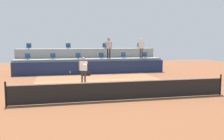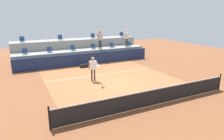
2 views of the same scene
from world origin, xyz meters
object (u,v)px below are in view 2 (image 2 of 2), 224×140
stadium_chair_lower_mid_left (73,48)px  spectator_with_hat (100,37)px  stadium_chair_lower_right (112,45)px  stadium_chair_upper_right (93,36)px  stadium_chair_upper_left (60,38)px  stadium_chair_lower_far_left (25,52)px  spectator_leaning_on_rail (127,37)px  tennis_ball (84,73)px  stadium_chair_upper_far_left (22,40)px  stadium_chair_upper_far_right (122,35)px  stadium_chair_lower_far_right (129,44)px  stadium_chair_lower_left (49,50)px  equipment_bag (84,66)px  tennis_player (93,66)px  stadium_chair_lower_mid_right (93,47)px

stadium_chair_lower_mid_left → spectator_with_hat: spectator_with_hat is taller
stadium_chair_lower_right → stadium_chair_upper_right: size_ratio=1.00×
stadium_chair_lower_mid_left → stadium_chair_upper_left: stadium_chair_upper_left is taller
stadium_chair_lower_far_left → spectator_leaning_on_rail: (10.07, -0.38, 0.88)m
tennis_ball → stadium_chair_upper_far_left: bearing=110.4°
stadium_chair_upper_far_left → spectator_with_hat: (7.02, -2.18, 0.08)m
stadium_chair_upper_right → stadium_chair_upper_far_right: 3.60m
stadium_chair_lower_far_right → stadium_chair_upper_right: size_ratio=1.00×
stadium_chair_lower_left → equipment_bag: 3.57m
spectator_with_hat → spectator_leaning_on_rail: 3.08m
stadium_chair_upper_left → stadium_chair_upper_far_right: 7.14m
spectator_leaning_on_rail → stadium_chair_lower_right: bearing=166.4°
stadium_chair_upper_far_left → stadium_chair_upper_left: (3.57, 0.00, 0.00)m
stadium_chair_upper_far_left → tennis_player: stadium_chair_upper_far_left is taller
stadium_chair_lower_far_left → tennis_ball: stadium_chair_lower_far_left is taller
stadium_chair_lower_far_right → spectator_leaning_on_rail: size_ratio=0.29×
stadium_chair_lower_left → stadium_chair_upper_right: bearing=19.9°
stadium_chair_lower_far_left → tennis_ball: bearing=-64.9°
stadium_chair_upper_left → stadium_chair_lower_far_left: bearing=-153.0°
stadium_chair_lower_mid_left → spectator_leaning_on_rail: (5.78, -0.38, 0.88)m
stadium_chair_lower_left → stadium_chair_lower_mid_right: size_ratio=1.00×
spectator_with_hat → stadium_chair_lower_mid_left: bearing=171.9°
stadium_chair_lower_mid_left → equipment_bag: size_ratio=0.68×
stadium_chair_upper_left → tennis_ball: 8.60m
stadium_chair_lower_left → stadium_chair_lower_mid_left: same height
tennis_ball → stadium_chair_upper_far_right: bearing=48.2°
stadium_chair_lower_far_left → stadium_chair_upper_right: stadium_chair_upper_right is taller
stadium_chair_lower_far_left → equipment_bag: size_ratio=0.68×
stadium_chair_upper_far_right → spectator_with_hat: spectator_with_hat is taller
stadium_chair_upper_left → tennis_player: bearing=-86.4°
stadium_chair_lower_mid_left → stadium_chair_lower_right: 4.19m
stadium_chair_upper_left → equipment_bag: bearing=-74.1°
equipment_bag → spectator_leaning_on_rail: bearing=17.8°
stadium_chair_lower_mid_right → stadium_chair_upper_far_right: stadium_chair_upper_far_right is taller
stadium_chair_lower_mid_right → tennis_ball: stadium_chair_lower_mid_right is taller
stadium_chair_upper_far_right → equipment_bag: bearing=-146.9°
stadium_chair_lower_far_right → stadium_chair_upper_far_left: bearing=170.4°
stadium_chair_lower_far_left → stadium_chair_upper_far_right: stadium_chair_upper_far_right is taller
stadium_chair_lower_far_left → tennis_player: (4.03, -6.07, -0.39)m
stadium_chair_lower_left → stadium_chair_upper_far_right: bearing=11.8°
stadium_chair_lower_right → stadium_chair_lower_mid_left: bearing=180.0°
stadium_chair_lower_far_left → stadium_chair_upper_far_left: bearing=90.9°
equipment_bag → stadium_chair_upper_far_left: bearing=140.1°
stadium_chair_upper_left → tennis_ball: bearing=-92.8°
stadium_chair_upper_left → stadium_chair_lower_mid_right: bearing=-32.2°
stadium_chair_upper_far_left → stadium_chair_lower_mid_left: bearing=-22.6°
stadium_chair_lower_far_left → stadium_chair_upper_right: 7.36m
spectator_leaning_on_rail → tennis_ball: spectator_leaning_on_rail is taller
stadium_chair_lower_left → stadium_chair_lower_far_right: size_ratio=1.00×
equipment_bag → stadium_chair_lower_right: bearing=29.0°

